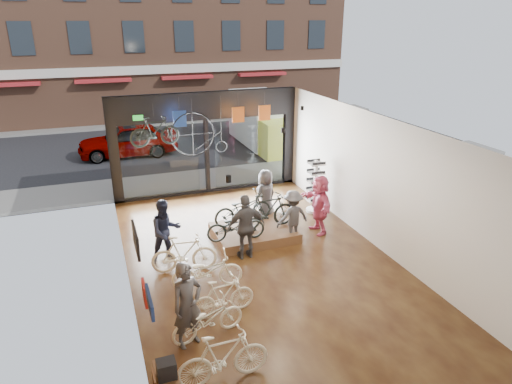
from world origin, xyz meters
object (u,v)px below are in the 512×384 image
street_car (128,140)px  floor_bike_5 (184,254)px  floor_bike_4 (207,271)px  customer_5 (319,204)px  floor_bike_3 (223,297)px  customer_2 (246,227)px  customer_4 (265,196)px  display_platform (254,233)px  customer_1 (166,231)px  sunglasses_rack (315,186)px  box_truck (269,123)px  display_bike_left (236,226)px  floor_bike_2 (208,319)px  display_bike_mid (267,211)px  penny_farthing (202,135)px  customer_0 (187,305)px  display_bike_right (243,209)px  hung_bike (155,131)px  customer_3 (293,216)px

street_car → floor_bike_5: street_car is taller
floor_bike_4 → customer_5: size_ratio=0.94×
floor_bike_5 → floor_bike_3: bearing=-160.4°
customer_2 → customer_4: customer_2 is taller
display_platform → customer_4: size_ratio=1.38×
customer_1 → sunglasses_rack: bearing=8.0°
customer_1 → customer_5: bearing=-7.0°
floor_bike_4 → customer_2: customer_2 is taller
floor_bike_4 → box_truck: bearing=-21.6°
box_truck → display_bike_left: (-4.87, -9.88, -0.56)m
customer_4 → customer_5: (1.25, -1.34, 0.05)m
floor_bike_2 → customer_4: (3.22, 5.06, 0.45)m
floor_bike_3 → display_bike_mid: size_ratio=0.82×
floor_bike_5 → customer_4: bearing=-45.7°
floor_bike_5 → display_bike_mid: 3.03m
floor_bike_4 → display_bike_left: (1.26, 1.67, 0.28)m
floor_bike_4 → display_platform: size_ratio=0.73×
display_bike_left → penny_farthing: size_ratio=0.87×
display_bike_left → floor_bike_5: bearing=118.5°
box_truck → customer_5: box_truck is taller
customer_0 → customer_5: size_ratio=1.01×
display_bike_mid → customer_5: size_ratio=0.99×
box_truck → display_platform: size_ratio=2.75×
display_bike_left → display_bike_right: size_ratio=0.89×
floor_bike_2 → display_bike_left: (1.71, 3.48, 0.32)m
display_bike_right → box_truck: bearing=-32.2°
display_bike_left → display_bike_right: (0.55, 0.99, 0.06)m
customer_5 → hung_bike: bearing=-121.9°
floor_bike_5 → display_bike_right: 2.78m
display_bike_left → display_platform: bearing=-48.6°
display_bike_mid → customer_0: size_ratio=0.98×
penny_farthing → display_platform: bearing=-77.5°
display_bike_left → customer_1: bearing=94.3°
box_truck → customer_0: bearing=-117.5°
floor_bike_4 → display_bike_right: 3.23m
customer_2 → customer_3: (1.63, 0.51, -0.14)m
display_platform → hung_bike: size_ratio=1.52×
box_truck → customer_0: (-7.00, -13.45, -0.37)m
floor_bike_2 → customer_0: size_ratio=0.86×
floor_bike_5 → customer_4: customer_4 is taller
customer_5 → penny_farthing: penny_farthing is taller
display_bike_right → customer_3: bearing=-136.2°
street_car → customer_0: size_ratio=2.48×
box_truck → customer_3: box_truck is taller
box_truck → customer_0: box_truck is taller
display_bike_left → customer_3: 1.76m
display_bike_right → customer_0: customer_0 is taller
street_car → customer_5: bearing=24.1°
penny_farthing → floor_bike_3: bearing=-100.4°
floor_bike_2 → penny_farthing: bearing=-24.6°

